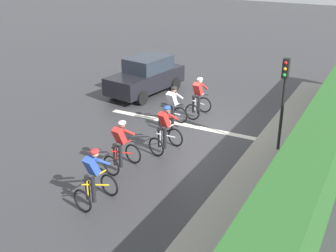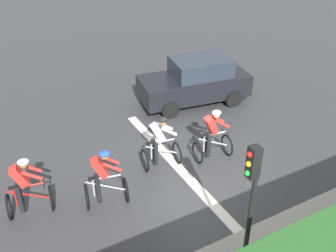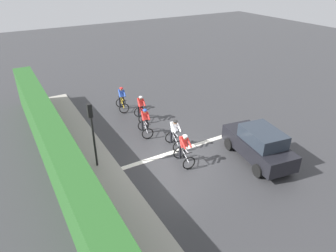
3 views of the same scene
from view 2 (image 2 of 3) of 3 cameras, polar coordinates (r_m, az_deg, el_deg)
ground_plane at (r=11.87m, az=3.74°, el=-5.62°), size 80.00×80.00×0.00m
road_marking_stop_line at (r=11.67m, az=1.77°, el=-6.29°), size 7.00×0.30×0.01m
cyclist_second at (r=10.37m, az=-20.03°, el=-8.56°), size 0.84×1.18×1.66m
cyclist_mid at (r=10.15m, az=-9.35°, el=-7.75°), size 0.90×1.20×1.66m
cyclist_fourth at (r=11.32m, az=-1.19°, el=-2.65°), size 0.80×1.15×1.66m
cyclist_trailing at (r=11.73m, az=6.44°, el=-1.53°), size 0.78×1.14×1.66m
car_black at (r=14.95m, az=4.02°, el=6.52°), size 2.35×4.31×1.76m
traffic_light_near_crossing at (r=7.55m, az=11.90°, el=-9.97°), size 0.21×0.31×3.34m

